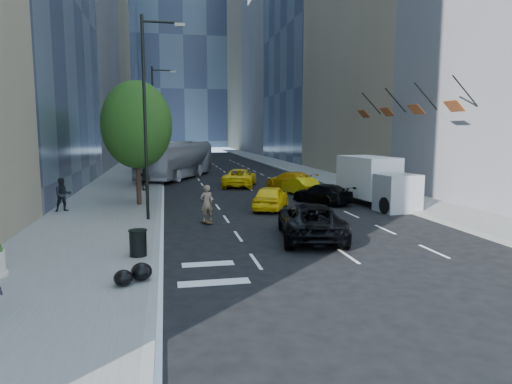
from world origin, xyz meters
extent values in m
plane|color=black|center=(0.00, 0.00, 0.00)|extent=(160.00, 160.00, 0.00)
cube|color=slate|center=(-9.00, 30.00, 0.07)|extent=(6.00, 120.00, 0.15)
cube|color=slate|center=(10.00, 30.00, 0.07)|extent=(4.00, 120.00, 0.15)
cube|color=#31384D|center=(-22.00, 92.00, 30.00)|extent=(20.00, 28.00, 60.00)
cube|color=#807559|center=(22.00, 98.00, 25.00)|extent=(20.00, 24.00, 50.00)
cylinder|color=black|center=(-6.50, 4.00, 5.15)|extent=(0.16, 0.16, 10.00)
cylinder|color=black|center=(-5.60, 4.00, 9.85)|extent=(1.80, 0.12, 0.12)
cube|color=#99998C|center=(-4.70, 4.00, 9.75)|extent=(0.50, 0.22, 0.15)
cylinder|color=black|center=(-6.50, 22.00, 5.15)|extent=(0.16, 0.16, 10.00)
cylinder|color=black|center=(-5.60, 22.00, 9.85)|extent=(1.80, 0.12, 0.12)
cube|color=#99998C|center=(-4.70, 22.00, 9.75)|extent=(0.50, 0.22, 0.15)
cylinder|color=black|center=(-7.20, 9.00, 1.72)|extent=(0.30, 0.30, 3.15)
ellipsoid|color=#1A390F|center=(-7.20, 9.00, 4.98)|extent=(4.20, 4.20, 5.25)
cylinder|color=black|center=(-7.20, 19.00, 1.84)|extent=(0.30, 0.30, 3.38)
ellipsoid|color=#1A390F|center=(-7.20, 19.00, 5.32)|extent=(4.50, 4.50, 5.62)
cylinder|color=black|center=(-7.20, 32.00, 1.61)|extent=(0.30, 0.30, 2.93)
ellipsoid|color=#1A390F|center=(-7.20, 32.00, 4.63)|extent=(3.90, 3.90, 4.88)
cylinder|color=black|center=(-6.40, 40.00, 2.75)|extent=(0.14, 0.14, 5.20)
imported|color=black|center=(-6.40, 40.00, 4.35)|extent=(2.48, 0.53, 1.00)
cylinder|color=black|center=(11.15, 4.00, 6.85)|extent=(1.75, 0.08, 1.75)
cube|color=#954922|center=(10.50, 4.00, 6.00)|extent=(0.64, 1.30, 0.64)
cylinder|color=black|center=(11.15, 8.00, 6.85)|extent=(1.75, 0.08, 1.75)
cube|color=#954922|center=(10.50, 8.00, 6.00)|extent=(0.64, 1.30, 0.64)
cylinder|color=black|center=(11.15, 12.00, 6.85)|extent=(1.75, 0.08, 1.75)
cube|color=#954922|center=(10.50, 12.00, 6.00)|extent=(0.64, 1.30, 0.64)
cylinder|color=black|center=(11.15, 16.00, 6.85)|extent=(1.75, 0.08, 1.75)
cube|color=#954922|center=(10.50, 16.00, 6.00)|extent=(0.64, 1.30, 0.64)
imported|color=#78624B|center=(-3.61, 3.00, 0.91)|extent=(0.77, 0.61, 1.83)
imported|color=black|center=(0.50, -1.00, 0.77)|extent=(3.51, 5.90, 1.54)
imported|color=black|center=(4.20, 8.00, 0.64)|extent=(3.45, 4.73, 1.27)
imported|color=yellow|center=(0.50, 6.50, 0.72)|extent=(3.19, 4.56, 1.44)
imported|color=gold|center=(4.03, 12.08, 0.65)|extent=(2.06, 4.12, 1.30)
imported|color=yellow|center=(0.50, 18.00, 0.74)|extent=(3.82, 5.80, 1.48)
imported|color=#DA9C0B|center=(4.20, 15.54, 0.70)|extent=(3.74, 5.19, 1.40)
imported|color=silver|center=(-4.42, 25.77, 1.82)|extent=(7.88, 13.26, 3.65)
cube|color=silver|center=(7.07, 7.49, 1.73)|extent=(2.73, 4.54, 2.53)
cube|color=gray|center=(7.44, 4.33, 1.08)|extent=(2.36, 2.11, 2.15)
cylinder|color=black|center=(6.50, 3.85, 0.47)|extent=(0.43, 0.97, 0.94)
cylinder|color=black|center=(8.46, 4.07, 0.47)|extent=(0.43, 0.97, 0.94)
cylinder|color=black|center=(5.92, 8.87, 0.47)|extent=(0.43, 0.97, 0.94)
cylinder|color=black|center=(7.87, 9.09, 0.47)|extent=(0.43, 0.97, 0.94)
imported|color=black|center=(-11.20, 7.25, 1.10)|extent=(1.11, 0.99, 1.89)
imported|color=black|center=(-7.13, 15.69, 0.99)|extent=(1.06, 0.83, 1.67)
cylinder|color=black|center=(-6.60, -2.98, 0.61)|extent=(0.61, 0.61, 0.91)
ellipsoid|color=black|center=(-6.35, -5.80, 0.42)|extent=(0.63, 0.70, 0.54)
ellipsoid|color=black|center=(-6.85, -6.20, 0.39)|extent=(0.55, 0.61, 0.47)
camera|label=1|loc=(-5.56, -19.43, 4.60)|focal=32.00mm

